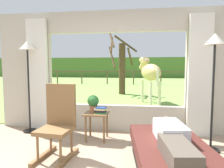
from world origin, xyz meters
TOP-DOWN VIEW (x-y plane):
  - back_wall_with_window at (0.00, 2.26)m, footprint 5.20×0.12m
  - curtain_panel_left at (-1.69, 2.12)m, footprint 0.44×0.10m
  - curtain_panel_right at (1.69, 2.12)m, footprint 0.44×0.10m
  - outdoor_pasture_lawn at (0.00, 13.16)m, footprint 36.00×21.68m
  - distant_hill_ridge at (0.00, 23.00)m, footprint 36.00×2.00m
  - recliner_sofa at (0.94, 0.50)m, footprint 1.12×1.81m
  - reclining_person at (0.94, 0.45)m, footprint 0.42×1.44m
  - rocking_chair at (-0.70, 0.84)m, footprint 0.52×0.72m
  - side_table at (-0.27, 1.63)m, footprint 0.44×0.44m
  - potted_plant at (-0.35, 1.69)m, footprint 0.22×0.22m
  - book_stack at (-0.18, 1.58)m, footprint 0.22×0.16m
  - floor_lamp_left at (-1.78, 1.89)m, footprint 0.32×0.32m
  - floor_lamp_right at (1.70, 1.38)m, footprint 0.32×0.32m
  - horse at (0.87, 5.51)m, footprint 0.95×1.80m
  - pasture_tree at (-0.40, 7.85)m, footprint 1.46×1.35m
  - pasture_fence_line at (0.00, 13.27)m, footprint 16.10×0.10m

SIDE VIEW (x-z plane):
  - outdoor_pasture_lawn at x=0.00m, z-range 0.00..0.02m
  - recliner_sofa at x=0.94m, z-range 0.01..0.43m
  - side_table at x=-0.27m, z-range 0.17..0.69m
  - reclining_person at x=0.94m, z-range 0.41..0.63m
  - rocking_chair at x=-0.70m, z-range -0.01..1.11m
  - book_stack at x=-0.18m, z-range 0.52..0.64m
  - potted_plant at x=-0.35m, z-range 0.54..0.86m
  - pasture_fence_line at x=0.00m, z-range 0.19..1.29m
  - horse at x=0.87m, z-range 0.29..2.02m
  - curtain_panel_left at x=-1.69m, z-range 0.00..2.40m
  - curtain_panel_right at x=1.69m, z-range 0.00..2.40m
  - distant_hill_ridge at x=0.00m, z-range 0.00..2.40m
  - back_wall_with_window at x=0.00m, z-range -0.03..2.52m
  - pasture_tree at x=-0.40m, z-range -0.11..2.97m
  - floor_lamp_left at x=-1.78m, z-range 0.59..2.50m
  - floor_lamp_right at x=1.70m, z-range 0.59..2.50m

